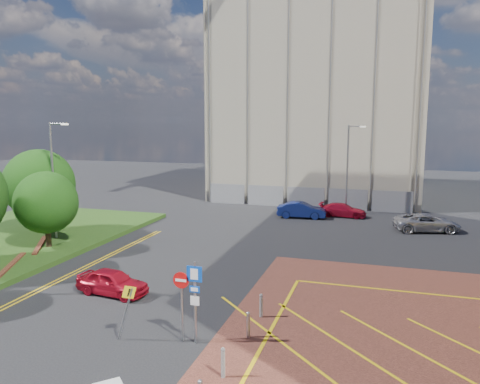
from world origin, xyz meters
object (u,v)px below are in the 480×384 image
at_px(tree_c, 46,203).
at_px(lamp_left_far, 54,176).
at_px(lamp_back, 348,166).
at_px(warning_sign, 127,306).
at_px(car_red_left, 112,282).
at_px(tree_d, 39,184).
at_px(car_red_back, 343,210).
at_px(car_blue_back, 302,210).
at_px(car_silver_back, 427,223).
at_px(sign_cluster, 190,294).

relative_size(tree_c, lamp_left_far, 0.61).
distance_m(tree_c, lamp_back, 25.19).
bearing_deg(warning_sign, car_red_left, 128.22).
distance_m(tree_d, warning_sign, 19.37).
distance_m(tree_d, car_red_back, 24.73).
distance_m(lamp_left_far, car_blue_back, 20.24).
xyz_separation_m(car_blue_back, car_silver_back, (9.98, -2.13, -0.01)).
distance_m(lamp_left_far, car_red_back, 23.78).
relative_size(car_red_back, car_silver_back, 0.83).
height_order(tree_c, car_red_left, tree_c).
xyz_separation_m(lamp_back, warning_sign, (-6.12, -27.66, -2.93)).
bearing_deg(car_blue_back, lamp_left_far, 126.25).
xyz_separation_m(tree_c, car_silver_back, (23.93, 13.01, -2.52)).
relative_size(tree_c, warning_sign, 2.18).
height_order(warning_sign, car_red_back, warning_sign).
bearing_deg(lamp_back, sign_cluster, -97.97).
xyz_separation_m(lamp_back, car_blue_back, (-3.63, -2.86, -3.67)).
bearing_deg(lamp_back, car_red_back, -100.87).
height_order(lamp_left_far, warning_sign, lamp_left_far).
height_order(lamp_back, car_red_left, lamp_back).
relative_size(lamp_left_far, car_silver_back, 1.64).
bearing_deg(car_red_back, lamp_left_far, 131.35).
bearing_deg(car_red_left, sign_cluster, -115.60).
xyz_separation_m(tree_c, sign_cluster, (13.80, -9.02, -1.24)).
relative_size(lamp_back, warning_sign, 3.57).
relative_size(tree_d, car_blue_back, 1.45).
bearing_deg(warning_sign, car_blue_back, 84.27).
distance_m(car_red_left, car_blue_back, 21.43).
distance_m(tree_d, car_red_left, 14.41).
relative_size(lamp_back, car_silver_back, 1.64).
distance_m(lamp_back, car_silver_back, 8.87).
relative_size(tree_d, car_silver_back, 1.25).
xyz_separation_m(lamp_back, car_red_left, (-9.40, -23.49, -3.74)).
relative_size(sign_cluster, car_silver_back, 0.66).
distance_m(lamp_back, car_blue_back, 5.90).
bearing_deg(lamp_back, tree_c, -134.32).
bearing_deg(car_blue_back, car_red_left, 159.15).
xyz_separation_m(tree_d, car_red_left, (11.18, -8.49, -3.25)).
relative_size(lamp_left_far, lamp_back, 1.00).
bearing_deg(car_red_back, warning_sign, 169.95).
xyz_separation_m(sign_cluster, car_blue_back, (0.15, 24.16, -1.26)).
distance_m(lamp_back, car_red_back, 4.00).
bearing_deg(lamp_left_far, warning_sign, -43.27).
height_order(tree_d, lamp_back, lamp_back).
bearing_deg(car_blue_back, tree_c, 132.12).
height_order(warning_sign, car_silver_back, warning_sign).
relative_size(warning_sign, car_red_back, 0.55).
distance_m(lamp_back, warning_sign, 28.48).
xyz_separation_m(tree_c, lamp_back, (17.58, 18.00, 1.17)).
bearing_deg(car_silver_back, car_red_back, 47.01).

